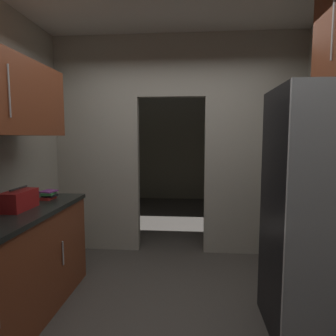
% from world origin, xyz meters
% --- Properties ---
extents(ground, '(20.00, 20.00, 0.00)m').
position_xyz_m(ground, '(0.00, 0.00, 0.00)').
color(ground, '#47423D').
extents(kitchen_partition, '(3.19, 0.12, 2.81)m').
position_xyz_m(kitchen_partition, '(0.02, 1.62, 1.50)').
color(kitchen_partition, '#ADA899').
rests_on(kitchen_partition, ground).
extents(adjoining_room_shell, '(3.19, 3.46, 2.81)m').
position_xyz_m(adjoining_room_shell, '(0.00, 3.87, 1.41)').
color(adjoining_room_shell, gray).
rests_on(adjoining_room_shell, ground).
extents(refrigerator, '(0.74, 0.75, 1.88)m').
position_xyz_m(refrigerator, '(1.18, 0.02, 0.94)').
color(refrigerator, black).
rests_on(refrigerator, ground).
extents(boombox, '(0.17, 0.34, 0.19)m').
position_xyz_m(boombox, '(-1.24, 0.08, 1.00)').
color(boombox, maroon).
rests_on(boombox, lower_cabinet_run).
extents(book_stack, '(0.15, 0.17, 0.08)m').
position_xyz_m(book_stack, '(-1.19, 0.51, 0.96)').
color(book_stack, red).
rests_on(book_stack, lower_cabinet_run).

